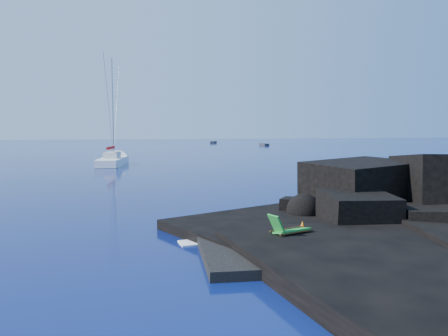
# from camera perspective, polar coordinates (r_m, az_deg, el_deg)

# --- Properties ---
(ground) EXTENTS (400.00, 400.00, 0.00)m
(ground) POSITION_cam_1_polar(r_m,az_deg,el_deg) (15.59, -3.35, -12.36)
(ground) COLOR #030733
(ground) RESTS_ON ground
(headland) EXTENTS (24.00, 24.00, 3.60)m
(headland) POSITION_cam_1_polar(r_m,az_deg,el_deg) (24.12, 27.25, -6.67)
(headland) COLOR black
(headland) RESTS_ON ground
(beach) EXTENTS (9.08, 6.86, 0.70)m
(beach) POSITION_cam_1_polar(r_m,az_deg,el_deg) (17.42, 11.27, -10.58)
(beach) COLOR black
(beach) RESTS_ON ground
(surf_foam) EXTENTS (10.00, 8.00, 0.06)m
(surf_foam) POSITION_cam_1_polar(r_m,az_deg,el_deg) (21.62, 7.30, -7.45)
(surf_foam) COLOR white
(surf_foam) RESTS_ON ground
(sailboat) EXTENTS (5.14, 13.69, 14.05)m
(sailboat) POSITION_cam_1_polar(r_m,az_deg,el_deg) (59.37, -14.28, 0.38)
(sailboat) COLOR white
(sailboat) RESTS_ON ground
(deck_chair) EXTENTS (1.88, 1.24, 1.19)m
(deck_chair) POSITION_cam_1_polar(r_m,az_deg,el_deg) (17.39, 8.83, -7.36)
(deck_chair) COLOR #1C822D
(deck_chair) RESTS_ON beach
(towel) EXTENTS (2.08, 1.20, 0.05)m
(towel) POSITION_cam_1_polar(r_m,az_deg,el_deg) (15.48, 10.29, -11.11)
(towel) COLOR silver
(towel) RESTS_ON beach
(sunbather) EXTENTS (1.67, 0.63, 0.22)m
(sunbather) POSITION_cam_1_polar(r_m,az_deg,el_deg) (15.44, 10.30, -10.63)
(sunbather) COLOR tan
(sunbather) RESTS_ON towel
(marker_cone) EXTENTS (0.52, 0.52, 0.60)m
(marker_cone) POSITION_cam_1_polar(r_m,az_deg,el_deg) (18.27, 10.20, -7.73)
(marker_cone) COLOR orange
(marker_cone) RESTS_ON beach
(distant_boat_a) EXTENTS (3.35, 5.20, 0.67)m
(distant_boat_a) POSITION_cam_1_polar(r_m,az_deg,el_deg) (151.39, -1.38, 3.28)
(distant_boat_a) COLOR black
(distant_boat_a) RESTS_ON ground
(distant_boat_b) EXTENTS (1.60, 4.67, 0.62)m
(distant_boat_b) POSITION_cam_1_polar(r_m,az_deg,el_deg) (128.53, 5.25, 2.94)
(distant_boat_b) COLOR #29282E
(distant_boat_b) RESTS_ON ground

